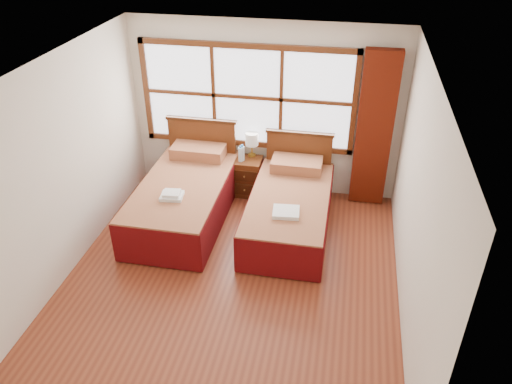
# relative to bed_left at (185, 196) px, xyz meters

# --- Properties ---
(floor) EXTENTS (4.50, 4.50, 0.00)m
(floor) POSITION_rel_bed_left_xyz_m (0.95, -1.20, -0.34)
(floor) COLOR brown
(floor) RESTS_ON ground
(ceiling) EXTENTS (4.50, 4.50, 0.00)m
(ceiling) POSITION_rel_bed_left_xyz_m (0.95, -1.20, 2.26)
(ceiling) COLOR white
(ceiling) RESTS_ON wall_back
(wall_back) EXTENTS (4.00, 0.00, 4.00)m
(wall_back) POSITION_rel_bed_left_xyz_m (0.95, 1.05, 0.96)
(wall_back) COLOR silver
(wall_back) RESTS_ON floor
(wall_left) EXTENTS (0.00, 4.50, 4.50)m
(wall_left) POSITION_rel_bed_left_xyz_m (-1.05, -1.20, 0.96)
(wall_left) COLOR silver
(wall_left) RESTS_ON floor
(wall_right) EXTENTS (0.00, 4.50, 4.50)m
(wall_right) POSITION_rel_bed_left_xyz_m (2.95, -1.20, 0.96)
(wall_right) COLOR silver
(wall_right) RESTS_ON floor
(window) EXTENTS (3.16, 0.06, 1.56)m
(window) POSITION_rel_bed_left_xyz_m (0.70, 1.02, 1.16)
(window) COLOR white
(window) RESTS_ON wall_back
(curtain) EXTENTS (0.50, 0.16, 2.30)m
(curtain) POSITION_rel_bed_left_xyz_m (2.55, 0.91, 0.83)
(curtain) COLOR #5E1709
(curtain) RESTS_ON wall_back
(bed_left) EXTENTS (1.16, 2.25, 1.13)m
(bed_left) POSITION_rel_bed_left_xyz_m (0.00, 0.00, 0.00)
(bed_left) COLOR #401F0D
(bed_left) RESTS_ON floor
(bed_right) EXTENTS (1.08, 2.10, 1.05)m
(bed_right) POSITION_rel_bed_left_xyz_m (1.50, 0.00, -0.03)
(bed_right) COLOR #401F0D
(bed_right) RESTS_ON floor
(nightstand) EXTENTS (0.44, 0.43, 0.58)m
(nightstand) POSITION_rel_bed_left_xyz_m (0.73, 0.80, -0.05)
(nightstand) COLOR #5B2C13
(nightstand) RESTS_ON floor
(towels_left) EXTENTS (0.32, 0.28, 0.09)m
(towels_left) POSITION_rel_bed_left_xyz_m (-0.01, -0.47, 0.30)
(towels_left) COLOR white
(towels_left) RESTS_ON bed_left
(towels_right) EXTENTS (0.36, 0.32, 0.05)m
(towels_right) POSITION_rel_bed_left_xyz_m (1.51, -0.50, 0.24)
(towels_right) COLOR white
(towels_right) RESTS_ON bed_right
(lamp) EXTENTS (0.19, 0.19, 0.38)m
(lamp) POSITION_rel_bed_left_xyz_m (0.78, 0.94, 0.51)
(lamp) COLOR gold
(lamp) RESTS_ON nightstand
(bottle_near) EXTENTS (0.07, 0.07, 0.25)m
(bottle_near) POSITION_rel_bed_left_xyz_m (0.65, 0.73, 0.36)
(bottle_near) COLOR silver
(bottle_near) RESTS_ON nightstand
(bottle_far) EXTENTS (0.07, 0.07, 0.26)m
(bottle_far) POSITION_rel_bed_left_xyz_m (0.67, 0.77, 0.36)
(bottle_far) COLOR silver
(bottle_far) RESTS_ON nightstand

